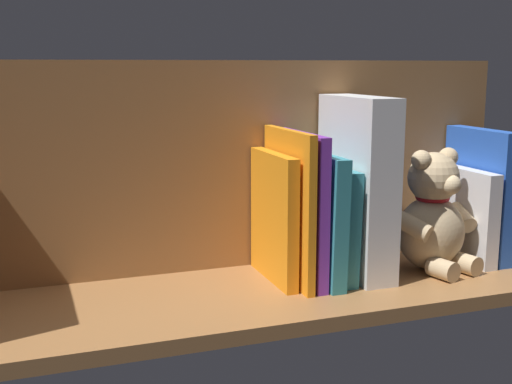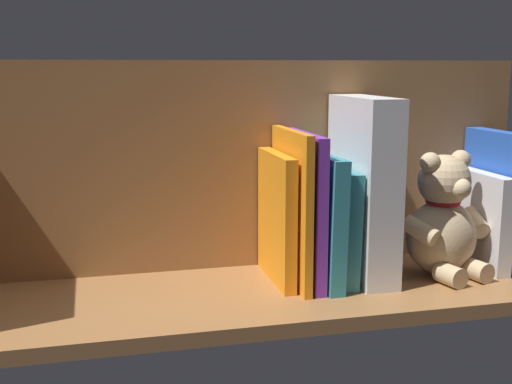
{
  "view_description": "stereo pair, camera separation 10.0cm",
  "coord_description": "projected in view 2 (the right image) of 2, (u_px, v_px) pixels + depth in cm",
  "views": [
    {
      "loc": [
        33.24,
        92.52,
        34.11
      ],
      "look_at": [
        0.0,
        0.0,
        15.24
      ],
      "focal_mm": 46.58,
      "sensor_mm": 36.0,
      "label": 1
    },
    {
      "loc": [
        23.67,
        95.42,
        34.11
      ],
      "look_at": [
        0.0,
        0.0,
        15.24
      ],
      "focal_mm": 46.58,
      "sensor_mm": 36.0,
      "label": 2
    }
  ],
  "objects": [
    {
      "name": "teddy_bear",
      "position": [
        444.0,
        221.0,
        1.08
      ],
      "size": [
        16.2,
        14.95,
        20.51
      ],
      "rotation": [
        0.0,
        0.0,
        0.23
      ],
      "color": "#D1B284",
      "rests_on": "ground_plane"
    },
    {
      "name": "book_5",
      "position": [
        304.0,
        208.0,
        1.05
      ],
      "size": [
        1.82,
        18.21,
        23.77
      ],
      "primitive_type": "cube",
      "color": "purple",
      "rests_on": "ground_plane"
    },
    {
      "name": "book_4",
      "position": [
        320.0,
        217.0,
        1.06
      ],
      "size": [
        2.82,
        18.74,
        20.51
      ],
      "primitive_type": "cube",
      "rotation": [
        0.0,
        -0.02,
        0.0
      ],
      "color": "teal",
      "rests_on": "ground_plane"
    },
    {
      "name": "book_0",
      "position": [
        496.0,
        198.0,
        1.14
      ],
      "size": [
        2.95,
        16.66,
        23.08
      ],
      "primitive_type": "cube",
      "color": "blue",
      "rests_on": "ground_plane"
    },
    {
      "name": "book_7",
      "position": [
        277.0,
        217.0,
        1.05
      ],
      "size": [
        1.92,
        16.32,
        20.6
      ],
      "primitive_type": "cube",
      "color": "orange",
      "rests_on": "ground_plane"
    },
    {
      "name": "book_3",
      "position": [
        335.0,
        222.0,
        1.07
      ],
      "size": [
        2.72,
        17.36,
        18.18
      ],
      "primitive_type": "cube",
      "rotation": [
        0.0,
        -0.02,
        0.0
      ],
      "color": "teal",
      "rests_on": "ground_plane"
    },
    {
      "name": "shelf_back_panel",
      "position": [
        238.0,
        165.0,
        1.12
      ],
      "size": [
        101.11,
        1.5,
        34.87
      ],
      "primitive_type": "cube",
      "color": "#926136",
      "rests_on": "ground_plane"
    },
    {
      "name": "ground_plane",
      "position": [
        256.0,
        295.0,
        1.03
      ],
      "size": [
        101.11,
        29.91,
        2.2
      ],
      "primitive_type": "cube",
      "color": "#9E6B3D"
    },
    {
      "name": "dictionary_thick_white",
      "position": [
        363.0,
        188.0,
        1.07
      ],
      "size": [
        5.65,
        18.39,
        29.23
      ],
      "primitive_type": "cube",
      "color": "white",
      "rests_on": "ground_plane"
    },
    {
      "name": "book_1",
      "position": [
        478.0,
        219.0,
        1.14
      ],
      "size": [
        2.59,
        16.9,
        16.32
      ],
      "primitive_type": "cube",
      "color": "silver",
      "rests_on": "ground_plane"
    },
    {
      "name": "book_2",
      "position": [
        379.0,
        210.0,
        1.11
      ],
      "size": [
        2.41,
        12.91,
        20.46
      ],
      "primitive_type": "cube",
      "rotation": [
        0.0,
        -0.04,
        0.0
      ],
      "color": "blue",
      "rests_on": "ground_plane"
    },
    {
      "name": "book_6",
      "position": [
        291.0,
        207.0,
        1.04
      ],
      "size": [
        1.27,
        18.42,
        24.24
      ],
      "primitive_type": "cube",
      "color": "orange",
      "rests_on": "ground_plane"
    }
  ]
}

